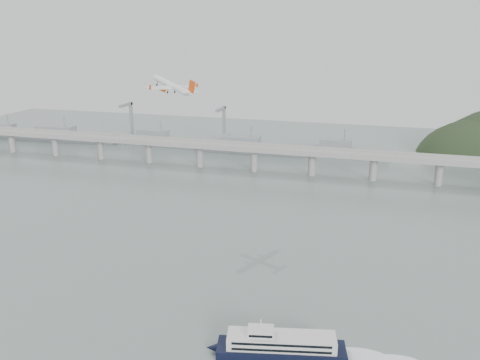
% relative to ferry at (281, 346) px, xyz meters
% --- Properties ---
extents(ground, '(900.00, 900.00, 0.00)m').
position_rel_ferry_xyz_m(ground, '(-46.48, 47.80, -4.10)').
color(ground, slate).
rests_on(ground, ground).
extents(bridge, '(800.00, 22.00, 23.90)m').
position_rel_ferry_xyz_m(bridge, '(-47.63, 247.80, 13.55)').
color(bridge, gray).
rests_on(bridge, ground).
extents(distant_fleet, '(453.00, 60.90, 40.00)m').
position_rel_ferry_xyz_m(distant_fleet, '(-201.83, 312.88, 2.12)').
color(distant_fleet, gray).
rests_on(distant_fleet, ground).
extents(ferry, '(79.35, 26.46, 15.12)m').
position_rel_ferry_xyz_m(ferry, '(0.00, 0.00, 0.00)').
color(ferry, black).
rests_on(ferry, ground).
extents(airliner, '(36.38, 34.38, 12.53)m').
position_rel_ferry_xyz_m(airliner, '(-90.41, 112.05, 82.79)').
color(airliner, white).
rests_on(airliner, ground).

